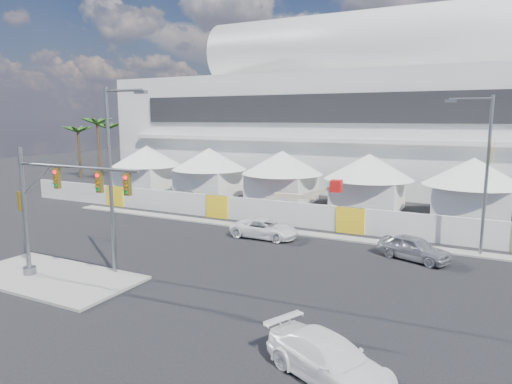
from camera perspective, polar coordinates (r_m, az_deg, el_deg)
The scene contains 14 objects.
ground at distance 25.99m, azimuth -10.48°, elevation -10.64°, with size 160.00×160.00×0.00m, color black.
median_island at distance 28.02m, azimuth -24.28°, elevation -9.69°, with size 10.00×5.00×0.15m, color gray.
stadium at distance 61.10m, azimuth 21.42°, elevation 9.28°, with size 80.00×24.80×21.98m.
tent_row at distance 46.00m, azimuth 8.43°, elevation 2.15°, with size 53.40×8.40×5.40m.
hoarding_fence at distance 35.82m, azimuth 11.79°, elevation -3.47°, with size 70.00×0.25×2.00m, color silver.
palm_cluster at distance 68.83m, azimuth -17.90°, elevation 7.26°, with size 10.60×10.60×8.55m.
sedan_silver at distance 30.26m, azimuth 19.11°, elevation -6.62°, with size 4.49×1.81×1.53m, color #B3B4B8.
pickup_curb at distance 33.74m, azimuth 1.06°, elevation -4.60°, with size 5.00×2.31×1.39m, color white.
pickup_near at distance 16.55m, azimuth 9.20°, elevation -19.97°, with size 5.06×2.06×1.47m, color white.
lot_car_c at distance 47.58m, azimuth -8.75°, elevation -0.62°, with size 4.78×1.94×1.39m, color silver.
traffic_mast at distance 26.48m, azimuth -24.65°, elevation -1.86°, with size 8.54×0.69×7.09m.
streetlight_median at distance 26.06m, azimuth -17.38°, elevation 2.81°, with size 2.84×0.29×10.26m.
streetlight_curb at distance 31.89m, azimuth 26.54°, elevation 3.10°, with size 3.01×0.68×10.17m.
boom_lift at distance 40.31m, azimuth 4.16°, elevation -1.92°, with size 7.16×1.91×3.61m.
Camera 1 is at (15.08, -19.26, 8.79)m, focal length 32.00 mm.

